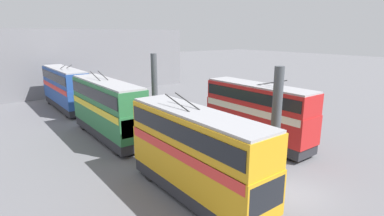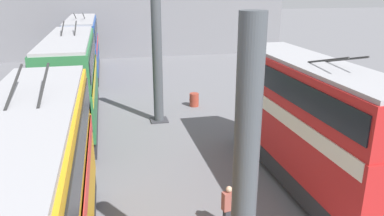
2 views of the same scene
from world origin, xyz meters
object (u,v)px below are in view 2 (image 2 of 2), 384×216
at_px(bus_right_near, 34,197).
at_px(bus_right_mid, 72,77).
at_px(bus_right_far, 83,43).
at_px(oil_drum, 194,100).
at_px(bus_left_near, 309,116).
at_px(person_aisle_midway, 228,207).

relative_size(bus_right_near, bus_right_mid, 0.92).
xyz_separation_m(bus_right_far, oil_drum, (-11.17, -7.53, -2.44)).
bearing_deg(oil_drum, bus_left_near, -169.39).
relative_size(bus_left_near, bus_right_near, 1.01).
xyz_separation_m(bus_left_near, person_aisle_midway, (-2.34, 4.06, -2.06)).
relative_size(bus_right_near, person_aisle_midway, 6.22).
xyz_separation_m(bus_right_near, bus_right_far, (26.07, 0.00, -0.02)).
xyz_separation_m(bus_right_near, oil_drum, (14.89, -7.53, -2.46)).
distance_m(bus_left_near, bus_right_mid, 12.97).
bearing_deg(person_aisle_midway, bus_right_mid, -163.80).
bearing_deg(bus_right_near, bus_left_near, -67.93).
xyz_separation_m(bus_left_near, bus_right_far, (22.18, 9.59, -0.01)).
relative_size(bus_right_mid, oil_drum, 12.15).
height_order(bus_right_mid, person_aisle_midway, bus_right_mid).
xyz_separation_m(bus_right_mid, person_aisle_midway, (-11.08, -5.53, -2.11)).
bearing_deg(bus_right_mid, person_aisle_midway, -153.47).
bearing_deg(bus_right_near, bus_right_mid, 0.00).
height_order(bus_left_near, bus_right_far, bus_right_far).
relative_size(bus_right_mid, person_aisle_midway, 6.79).
distance_m(bus_right_mid, bus_right_far, 13.44).
bearing_deg(oil_drum, person_aisle_midway, 171.49).
height_order(bus_right_mid, bus_right_far, bus_right_mid).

